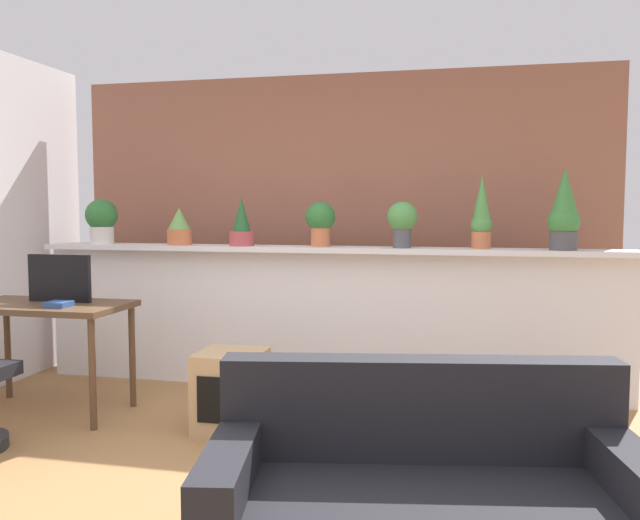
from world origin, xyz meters
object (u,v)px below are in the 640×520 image
at_px(potted_plant_2, 242,225).
at_px(side_cube_shelf, 231,392).
at_px(potted_plant_5, 482,215).
at_px(couch, 426,515).
at_px(potted_plant_0, 102,220).
at_px(desk, 45,316).
at_px(potted_plant_3, 320,221).
at_px(potted_plant_6, 564,212).
at_px(potted_plant_1, 179,227).
at_px(potted_plant_4, 402,221).
at_px(tv_monitor, 60,278).
at_px(book_on_desk, 59,304).

distance_m(potted_plant_2, side_cube_shelf, 1.45).
relative_size(potted_plant_5, couch, 0.32).
relative_size(potted_plant_2, side_cube_shelf, 0.75).
relative_size(potted_plant_2, potted_plant_5, 0.71).
bearing_deg(potted_plant_2, potted_plant_0, 178.72).
xyz_separation_m(potted_plant_0, desk, (0.13, -0.95, -0.63)).
height_order(potted_plant_5, couch, potted_plant_5).
bearing_deg(potted_plant_3, potted_plant_6, -1.19).
bearing_deg(potted_plant_1, couch, -49.89).
bearing_deg(potted_plant_4, potted_plant_5, 5.14).
height_order(potted_plant_0, potted_plant_2, potted_plant_2).
bearing_deg(couch, tv_monitor, 147.79).
bearing_deg(potted_plant_6, potted_plant_3, 178.81).
bearing_deg(tv_monitor, potted_plant_5, 18.05).
bearing_deg(potted_plant_1, side_cube_shelf, -51.81).
height_order(potted_plant_0, potted_plant_5, potted_plant_5).
height_order(potted_plant_0, desk, potted_plant_0).
xyz_separation_m(potted_plant_0, potted_plant_3, (1.82, 0.01, -0.00)).
relative_size(potted_plant_3, couch, 0.20).
height_order(potted_plant_3, tv_monitor, potted_plant_3).
xyz_separation_m(tv_monitor, couch, (2.57, -1.62, -0.63)).
relative_size(tv_monitor, couch, 0.27).
relative_size(potted_plant_3, desk, 0.31).
bearing_deg(potted_plant_5, couch, -95.22).
bearing_deg(potted_plant_4, side_cube_shelf, -133.04).
xyz_separation_m(potted_plant_1, side_cube_shelf, (0.79, -1.01, -0.99)).
bearing_deg(desk, potted_plant_0, 98.00).
distance_m(side_cube_shelf, book_on_desk, 1.27).
relative_size(potted_plant_1, potted_plant_6, 0.51).
relative_size(potted_plant_3, side_cube_shelf, 0.68).
distance_m(tv_monitor, couch, 3.11).
xyz_separation_m(potted_plant_1, potted_plant_3, (1.13, 0.03, 0.06)).
distance_m(potted_plant_0, potted_plant_6, 3.56).
bearing_deg(potted_plant_3, desk, -150.24).
xyz_separation_m(potted_plant_5, tv_monitor, (-2.81, -0.91, -0.43)).
distance_m(potted_plant_4, side_cube_shelf, 1.75).
relative_size(potted_plant_2, potted_plant_6, 0.65).
bearing_deg(potted_plant_2, couch, -57.66).
distance_m(tv_monitor, side_cube_shelf, 1.46).
bearing_deg(potted_plant_3, potted_plant_1, -178.23).
bearing_deg(book_on_desk, potted_plant_0, 106.84).
distance_m(potted_plant_3, potted_plant_5, 1.19).
bearing_deg(potted_plant_2, potted_plant_6, 0.04).
bearing_deg(book_on_desk, desk, 146.44).
relative_size(potted_plant_1, side_cube_shelf, 0.59).
xyz_separation_m(potted_plant_0, book_on_desk, (0.33, -1.08, -0.53)).
height_order(side_cube_shelf, book_on_desk, book_on_desk).
height_order(potted_plant_2, potted_plant_3, potted_plant_2).
distance_m(potted_plant_0, potted_plant_4, 2.44).
relative_size(potted_plant_6, couch, 0.34).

